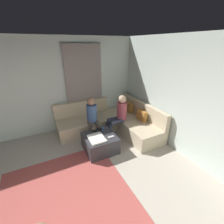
# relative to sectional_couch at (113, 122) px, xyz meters

# --- Properties ---
(ground_plane) EXTENTS (6.00, 6.00, 0.10)m
(ground_plane) POSITION_rel_sectional_couch_xyz_m (2.08, -1.88, -0.33)
(ground_plane) COLOR #B2A899
(wall_back) EXTENTS (6.00, 0.12, 2.70)m
(wall_back) POSITION_rel_sectional_couch_xyz_m (2.08, 1.06, 1.07)
(wall_back) COLOR silver
(wall_back) RESTS_ON ground_plane
(wall_left) EXTENTS (0.12, 6.00, 2.70)m
(wall_left) POSITION_rel_sectional_couch_xyz_m (-0.86, -1.88, 1.07)
(wall_left) COLOR silver
(wall_left) RESTS_ON ground_plane
(curtain_panel) EXTENTS (0.06, 1.10, 2.50)m
(curtain_panel) POSITION_rel_sectional_couch_xyz_m (-0.76, -0.58, 0.97)
(curtain_panel) COLOR gray
(curtain_panel) RESTS_ON ground_plane
(area_rug) EXTENTS (2.60, 2.20, 0.01)m
(area_rug) POSITION_rel_sectional_couch_xyz_m (1.88, -1.78, -0.27)
(area_rug) COLOR #AD4C47
(area_rug) RESTS_ON ground_plane
(sectional_couch) EXTENTS (2.10, 2.55, 0.87)m
(sectional_couch) POSITION_rel_sectional_couch_xyz_m (0.00, 0.00, 0.00)
(sectional_couch) COLOR #C6B593
(sectional_couch) RESTS_ON ground_plane
(ottoman) EXTENTS (0.76, 0.76, 0.42)m
(ottoman) POSITION_rel_sectional_couch_xyz_m (0.74, -0.73, -0.07)
(ottoman) COLOR #333338
(ottoman) RESTS_ON ground_plane
(folded_blanket) EXTENTS (0.44, 0.36, 0.04)m
(folded_blanket) POSITION_rel_sectional_couch_xyz_m (0.84, -0.85, 0.16)
(folded_blanket) COLOR white
(folded_blanket) RESTS_ON ottoman
(coffee_mug) EXTENTS (0.08, 0.08, 0.10)m
(coffee_mug) POSITION_rel_sectional_couch_xyz_m (0.52, -0.55, 0.19)
(coffee_mug) COLOR #334C72
(coffee_mug) RESTS_ON ottoman
(game_remote) EXTENTS (0.05, 0.15, 0.02)m
(game_remote) POSITION_rel_sectional_couch_xyz_m (0.92, -0.51, 0.15)
(game_remote) COLOR white
(game_remote) RESTS_ON ottoman
(person_on_couch_back) EXTENTS (0.30, 0.60, 1.20)m
(person_on_couch_back) POSITION_rel_sectional_couch_xyz_m (0.28, 0.06, 0.38)
(person_on_couch_back) COLOR #2D3347
(person_on_couch_back) RESTS_ON ground_plane
(person_on_couch_side) EXTENTS (0.60, 0.30, 1.20)m
(person_on_couch_side) POSITION_rel_sectional_couch_xyz_m (0.15, -0.67, 0.38)
(person_on_couch_side) COLOR brown
(person_on_couch_side) RESTS_ON ground_plane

